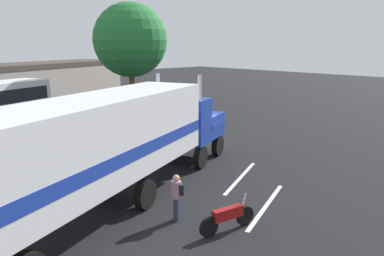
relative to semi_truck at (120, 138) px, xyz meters
The scene contains 8 objects.
ground_plane 6.44m from the semi_truck, 20.33° to the left, with size 120.00×120.00×0.00m, color black.
lane_stripe_near 6.03m from the semi_truck, 15.25° to the right, with size 4.40×0.16×0.01m, color silver.
lane_stripe_mid 5.97m from the semi_truck, 47.45° to the right, with size 4.40×0.16×0.01m, color silver.
semi_truck is the anchor object (origin of this frame).
person_bystander 3.08m from the semi_truck, 78.45° to the right, with size 0.44×0.47×1.63m.
motorcycle 4.85m from the semi_truck, 73.83° to the right, with size 2.09×0.51×1.12m.
tree_left 17.20m from the semi_truck, 54.16° to the left, with size 5.82×5.82×9.11m.
building_backdrop 30.34m from the semi_truck, 71.71° to the left, with size 18.29×11.99×4.01m.
Camera 1 is at (-12.53, -13.28, 5.83)m, focal length 34.20 mm.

